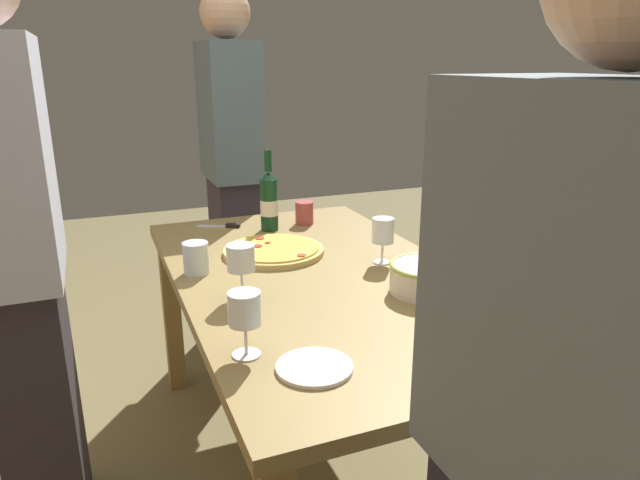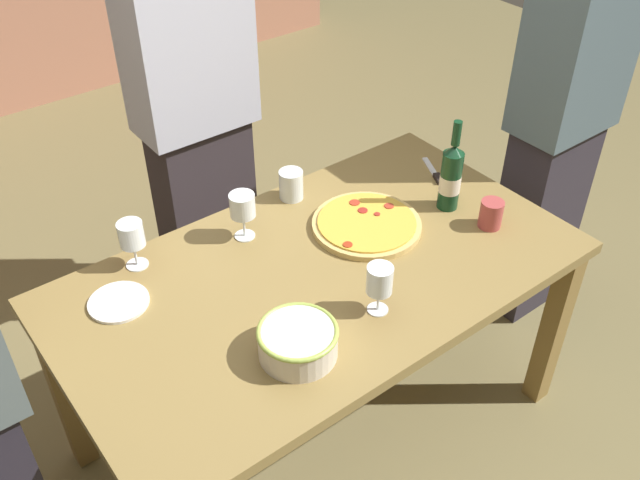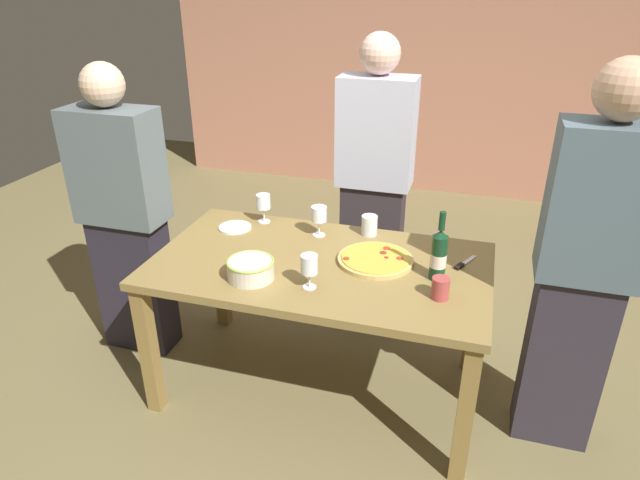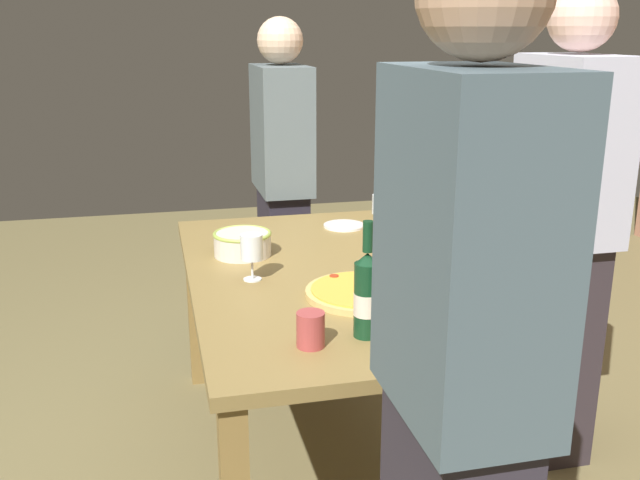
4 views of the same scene
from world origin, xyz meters
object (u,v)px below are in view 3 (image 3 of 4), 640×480
object	(u,v)px
cup_amber	(440,288)
person_host	(374,180)
person_guest_right	(125,217)
side_plate	(235,227)
serving_bowl	(251,268)
wine_glass_far_left	(263,203)
cup_ceramic	(369,225)
wine_glass_near_pizza	(309,266)
wine_glass_by_bottle	(319,215)
person_guest_left	(584,268)
pizza	(375,259)
pizza_knife	(463,264)
dining_table	(320,279)
wine_bottle	(439,255)

from	to	relation	value
cup_amber	person_host	bearing A→B (deg)	115.84
cup_amber	person_guest_right	distance (m)	1.71
side_plate	person_guest_right	distance (m)	0.59
serving_bowl	person_guest_right	world-z (taller)	person_guest_right
wine_glass_far_left	cup_ceramic	world-z (taller)	wine_glass_far_left
wine_glass_near_pizza	person_guest_right	xyz separation A→B (m)	(-1.14, 0.31, -0.04)
wine_glass_by_bottle	side_plate	size ratio (longest dim) A/B	0.92
cup_amber	cup_ceramic	world-z (taller)	cup_ceramic
wine_glass_far_left	person_host	world-z (taller)	person_host
wine_glass_near_pizza	person_guest_left	xyz separation A→B (m)	(1.12, 0.24, 0.04)
cup_ceramic	pizza	bearing A→B (deg)	-72.16
pizza	person_host	xyz separation A→B (m)	(-0.18, 0.80, 0.11)
serving_bowl	wine_glass_by_bottle	xyz separation A→B (m)	(0.16, 0.52, 0.07)
pizza_knife	dining_table	bearing A→B (deg)	-165.99
pizza	cup_amber	world-z (taller)	cup_amber
wine_glass_by_bottle	wine_glass_far_left	distance (m)	0.35
dining_table	wine_glass_by_bottle	bearing A→B (deg)	107.78
pizza_knife	wine_glass_far_left	bearing A→B (deg)	169.68
pizza	person_guest_right	xyz separation A→B (m)	(-1.37, -0.00, 0.05)
wine_glass_far_left	person_guest_left	world-z (taller)	person_guest_left
wine_glass_far_left	pizza_knife	bearing A→B (deg)	-10.32
person_guest_left	pizza_knife	bearing A→B (deg)	-18.36
wine_glass_by_bottle	pizza_knife	size ratio (longest dim) A/B	0.93
dining_table	person_guest_left	xyz separation A→B (m)	(1.14, 0.01, 0.24)
person_host	wine_bottle	bearing A→B (deg)	33.39
side_plate	person_host	bearing A→B (deg)	45.30
wine_glass_near_pizza	person_guest_right	world-z (taller)	person_guest_right
cup_ceramic	side_plate	bearing A→B (deg)	-169.41
wine_glass_far_left	side_plate	bearing A→B (deg)	-133.80
wine_glass_near_pizza	dining_table	bearing A→B (deg)	95.60
dining_table	person_guest_left	size ratio (longest dim) A/B	0.92
pizza_knife	person_guest_right	xyz separation A→B (m)	(-1.77, -0.09, 0.06)
pizza	serving_bowl	xyz separation A→B (m)	(-0.51, -0.31, 0.04)
pizza	person_host	world-z (taller)	person_host
serving_bowl	side_plate	size ratio (longest dim) A/B	1.24
wine_bottle	person_guest_right	size ratio (longest dim) A/B	0.20
pizza	cup_ceramic	xyz separation A→B (m)	(-0.09, 0.29, 0.04)
pizza	side_plate	size ratio (longest dim) A/B	2.06
wine_glass_far_left	person_guest_left	xyz separation A→B (m)	(1.57, -0.36, 0.03)
dining_table	wine_glass_far_left	xyz separation A→B (m)	(-0.43, 0.36, 0.20)
dining_table	person_guest_right	xyz separation A→B (m)	(-1.12, 0.07, 0.16)
serving_bowl	cup_ceramic	world-z (taller)	cup_ceramic
wine_glass_by_bottle	cup_ceramic	xyz separation A→B (m)	(0.25, 0.09, -0.07)
serving_bowl	wine_bottle	distance (m)	0.84
serving_bowl	pizza_knife	xyz separation A→B (m)	(0.91, 0.40, -0.04)
cup_amber	cup_ceramic	xyz separation A→B (m)	(-0.42, 0.53, 0.00)
person_host	person_guest_left	bearing A→B (deg)	55.91
pizza	person_guest_left	bearing A→B (deg)	-4.62
wine_glass_far_left	wine_glass_by_bottle	bearing A→B (deg)	-13.16
dining_table	person_host	xyz separation A→B (m)	(0.08, 0.87, 0.21)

